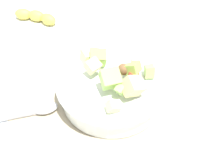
# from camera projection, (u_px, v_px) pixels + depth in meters

# --- Properties ---
(ground_plane) EXTENTS (2.40, 2.40, 0.00)m
(ground_plane) POSITION_uv_depth(u_px,v_px,m) (116.00, 94.00, 0.66)
(ground_plane) COLOR silver
(placemat) EXTENTS (0.50, 0.37, 0.01)m
(placemat) POSITION_uv_depth(u_px,v_px,m) (116.00, 93.00, 0.66)
(placemat) COLOR tan
(placemat) RESTS_ON ground_plane
(salad_bowl) EXTENTS (0.25, 0.25, 0.11)m
(salad_bowl) POSITION_uv_depth(u_px,v_px,m) (112.00, 86.00, 0.62)
(salad_bowl) COLOR white
(salad_bowl) RESTS_ON placemat
(serving_spoon) EXTENTS (0.19, 0.05, 0.01)m
(serving_spoon) POSITION_uv_depth(u_px,v_px,m) (30.00, 111.00, 0.61)
(serving_spoon) COLOR #B7B7BC
(serving_spoon) RESTS_ON placemat
(banana_whole) EXTENTS (0.15, 0.10, 0.04)m
(banana_whole) POSITION_uv_depth(u_px,v_px,m) (36.00, 16.00, 0.87)
(banana_whole) COLOR yellow
(banana_whole) RESTS_ON ground_plane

